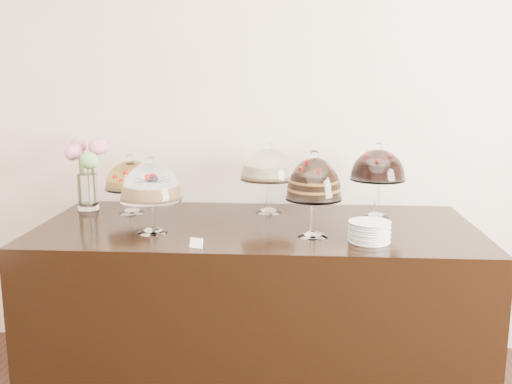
# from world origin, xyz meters

# --- Properties ---
(wall_back) EXTENTS (5.00, 0.04, 3.00)m
(wall_back) POSITION_xyz_m (0.00, 3.00, 1.50)
(wall_back) COLOR beige
(wall_back) RESTS_ON ground
(display_counter) EXTENTS (2.20, 1.00, 0.90)m
(display_counter) POSITION_xyz_m (-0.08, 2.45, 0.45)
(display_counter) COLOR black
(display_counter) RESTS_ON ground
(cake_stand_sugar_sponge) EXTENTS (0.30, 0.30, 0.38)m
(cake_stand_sugar_sponge) POSITION_xyz_m (-0.58, 2.27, 1.13)
(cake_stand_sugar_sponge) COLOR white
(cake_stand_sugar_sponge) RESTS_ON display_counter
(cake_stand_choco_layer) EXTENTS (0.27, 0.27, 0.41)m
(cake_stand_choco_layer) POSITION_xyz_m (0.19, 2.25, 1.16)
(cake_stand_choco_layer) COLOR white
(cake_stand_choco_layer) RESTS_ON display_counter
(cake_stand_cheesecake) EXTENTS (0.32, 0.32, 0.39)m
(cake_stand_cheesecake) POSITION_xyz_m (-0.04, 2.73, 1.16)
(cake_stand_cheesecake) COLOR white
(cake_stand_cheesecake) RESTS_ON display_counter
(cake_stand_dark_choco) EXTENTS (0.30, 0.30, 0.40)m
(cake_stand_dark_choco) POSITION_xyz_m (0.54, 2.66, 1.17)
(cake_stand_dark_choco) COLOR white
(cake_stand_dark_choco) RESTS_ON display_counter
(cake_stand_fruit_tart) EXTENTS (0.28, 0.28, 0.33)m
(cake_stand_fruit_tart) POSITION_xyz_m (-0.79, 2.67, 1.10)
(cake_stand_fruit_tart) COLOR white
(cake_stand_fruit_tart) RESTS_ON display_counter
(flower_vase) EXTENTS (0.23, 0.29, 0.40)m
(flower_vase) POSITION_xyz_m (-1.06, 2.73, 1.15)
(flower_vase) COLOR white
(flower_vase) RESTS_ON display_counter
(plate_stack) EXTENTS (0.19, 0.19, 0.09)m
(plate_stack) POSITION_xyz_m (0.45, 2.18, 0.95)
(plate_stack) COLOR silver
(plate_stack) RESTS_ON display_counter
(price_card_left) EXTENTS (0.06, 0.03, 0.04)m
(price_card_left) POSITION_xyz_m (-0.32, 2.03, 0.92)
(price_card_left) COLOR white
(price_card_left) RESTS_ON display_counter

